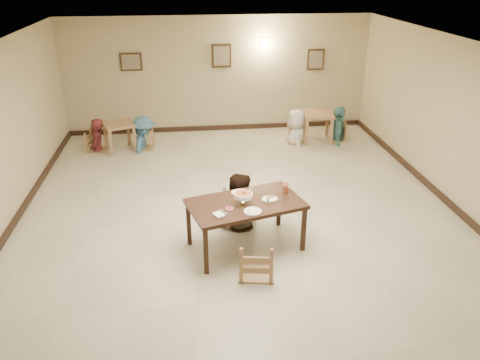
{
  "coord_description": "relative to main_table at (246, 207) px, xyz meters",
  "views": [
    {
      "loc": [
        -0.89,
        -7.26,
        4.19
      ],
      "look_at": [
        -0.05,
        -0.28,
        0.91
      ],
      "focal_mm": 35.0,
      "sensor_mm": 36.0,
      "label": 1
    }
  ],
  "objects": [
    {
      "name": "main_diner",
      "position": [
        -0.05,
        0.76,
        0.22
      ],
      "size": [
        1.0,
        0.81,
        1.9
      ],
      "primitive_type": "imported",
      "rotation": [
        0.0,
        0.0,
        3.04
      ],
      "color": "gray",
      "rests_on": "floor"
    },
    {
      "name": "baseboard_left",
      "position": [
        -3.93,
        0.9,
        -0.67
      ],
      "size": [
        0.06,
        10.0,
        0.12
      ],
      "primitive_type": "cube",
      "color": "black",
      "rests_on": "floor"
    },
    {
      "name": "drink_glass",
      "position": [
        0.68,
        0.25,
        0.16
      ],
      "size": [
        0.08,
        0.08,
        0.17
      ],
      "color": "white",
      "rests_on": "main_table"
    },
    {
      "name": "bg_table_right",
      "position": [
        2.47,
        4.72,
        -0.13
      ],
      "size": [
        0.83,
        0.83,
        0.74
      ],
      "rotation": [
        0.0,
        0.0,
        -0.13
      ],
      "color": "#9F754F",
      "rests_on": "floor"
    },
    {
      "name": "rice_plate_near",
      "position": [
        0.06,
        -0.32,
        0.1
      ],
      "size": [
        0.27,
        0.27,
        0.06
      ],
      "color": "white",
      "rests_on": "main_table"
    },
    {
      "name": "picture_b",
      "position": [
        0.14,
        5.86,
        1.27
      ],
      "size": [
        0.5,
        0.04,
        0.6
      ],
      "color": "#322012",
      "rests_on": "wall_back"
    },
    {
      "name": "main_table",
      "position": [
        0.0,
        0.0,
        0.0
      ],
      "size": [
        1.94,
        1.41,
        0.81
      ],
      "rotation": [
        0.0,
        0.0,
        0.27
      ],
      "color": "#321A0F",
      "rests_on": "floor"
    },
    {
      "name": "fried_plate",
      "position": [
        0.38,
        0.03,
        0.1
      ],
      "size": [
        0.25,
        0.25,
        0.06
      ],
      "color": "white",
      "rests_on": "main_table"
    },
    {
      "name": "baseboard_back",
      "position": [
        0.04,
        5.87,
        -0.67
      ],
      "size": [
        8.0,
        0.06,
        0.12
      ],
      "primitive_type": "cube",
      "color": "black",
      "rests_on": "floor"
    },
    {
      "name": "bg_diner_d",
      "position": [
        3.02,
        4.73,
        0.15
      ],
      "size": [
        0.68,
        1.11,
        1.77
      ],
      "primitive_type": "imported",
      "rotation": [
        0.0,
        0.0,
        1.32
      ],
      "color": "teal",
      "rests_on": "floor"
    },
    {
      "name": "wall_back",
      "position": [
        0.04,
        5.9,
        0.77
      ],
      "size": [
        10.0,
        0.0,
        10.0
      ],
      "primitive_type": "plane",
      "rotation": [
        1.57,
        0.0,
        0.0
      ],
      "color": "tan",
      "rests_on": "floor"
    },
    {
      "name": "napkin_cutlery",
      "position": [
        -0.44,
        -0.38,
        0.1
      ],
      "size": [
        0.22,
        0.27,
        0.03
      ],
      "color": "white",
      "rests_on": "main_table"
    },
    {
      "name": "curry_warmer",
      "position": [
        -0.04,
        -0.05,
        0.23
      ],
      "size": [
        0.32,
        0.29,
        0.26
      ],
      "color": "silver",
      "rests_on": "main_table"
    },
    {
      "name": "picture_c",
      "position": [
        2.64,
        5.86,
        1.12
      ],
      "size": [
        0.45,
        0.04,
        0.55
      ],
      "color": "#322012",
      "rests_on": "wall_back"
    },
    {
      "name": "bg_diner_b",
      "position": [
        -1.91,
        4.66,
        0.09
      ],
      "size": [
        0.72,
        1.12,
        1.64
      ],
      "primitive_type": "imported",
      "rotation": [
        0.0,
        0.0,
        1.47
      ],
      "color": "teal",
      "rests_on": "floor"
    },
    {
      "name": "bg_chair_lr",
      "position": [
        -1.91,
        4.66,
        -0.25
      ],
      "size": [
        0.45,
        0.45,
        0.97
      ],
      "rotation": [
        0.0,
        0.0,
        -1.62
      ],
      "color": "#A48357",
      "rests_on": "floor"
    },
    {
      "name": "bg_chair_ll",
      "position": [
        -3.03,
        4.65,
        -0.26
      ],
      "size": [
        0.45,
        0.45,
        0.95
      ],
      "rotation": [
        0.0,
        0.0,
        1.4
      ],
      "color": "#A48357",
      "rests_on": "floor"
    },
    {
      "name": "baseboard_right",
      "position": [
        4.01,
        0.9,
        -0.67
      ],
      "size": [
        0.06,
        10.0,
        0.12
      ],
      "primitive_type": "cube",
      "color": "black",
      "rests_on": "floor"
    },
    {
      "name": "chair_near",
      "position": [
        0.07,
        -0.73,
        -0.19
      ],
      "size": [
        0.51,
        0.51,
        1.09
      ],
      "rotation": [
        0.0,
        0.0,
        2.97
      ],
      "color": "#A48357",
      "rests_on": "floor"
    },
    {
      "name": "bg_table_left",
      "position": [
        -2.47,
        4.63,
        -0.18
      ],
      "size": [
        0.89,
        0.89,
        0.69
      ],
      "rotation": [
        0.0,
        0.0,
        0.36
      ],
      "color": "#9F754F",
      "rests_on": "floor"
    },
    {
      "name": "bg_chair_rr",
      "position": [
        3.02,
        4.73,
        -0.29
      ],
      "size": [
        0.42,
        0.42,
        0.89
      ],
      "rotation": [
        0.0,
        0.0,
        -1.8
      ],
      "color": "#A48357",
      "rests_on": "floor"
    },
    {
      "name": "bg_chair_rl",
      "position": [
        1.91,
        4.67,
        -0.29
      ],
      "size": [
        0.42,
        0.42,
        0.89
      ],
      "rotation": [
        0.0,
        0.0,
        1.47
      ],
      "color": "#A48357",
      "rests_on": "floor"
    },
    {
      "name": "chili_dish",
      "position": [
        -0.27,
        -0.19,
        0.09
      ],
      "size": [
        0.11,
        0.11,
        0.02
      ],
      "color": "white",
      "rests_on": "main_table"
    },
    {
      "name": "wall_right",
      "position": [
        4.04,
        0.9,
        0.77
      ],
      "size": [
        0.0,
        10.0,
        10.0
      ],
      "primitive_type": "plane",
      "rotation": [
        1.57,
        0.0,
        -1.57
      ],
      "color": "tan",
      "rests_on": "floor"
    },
    {
      "name": "floor",
      "position": [
        0.04,
        0.9,
        -0.73
      ],
      "size": [
        10.0,
        10.0,
        0.0
      ],
      "primitive_type": "plane",
      "color": "beige",
      "rests_on": "ground"
    },
    {
      "name": "bg_diner_a",
      "position": [
        -3.03,
        4.65,
        0.07
      ],
      "size": [
        0.4,
        0.6,
        1.61
      ],
      "primitive_type": "imported",
      "rotation": [
        0.0,
        0.0,
        4.69
      ],
      "color": "#511A1F",
      "rests_on": "floor"
    },
    {
      "name": "wall_sconce",
      "position": [
        1.24,
        5.86,
        1.57
      ],
      "size": [
        0.16,
        0.05,
        0.22
      ],
      "primitive_type": "cube",
      "color": "#FFD88C",
      "rests_on": "wall_back"
    },
    {
      "name": "picture_a",
      "position": [
        -2.16,
        5.86,
        1.17
      ],
      "size": [
        0.55,
        0.04,
        0.45
      ],
      "color": "#322012",
      "rests_on": "wall_back"
    },
    {
      "name": "ceiling",
      "position": [
        0.04,
        0.9,
        2.27
      ],
      "size": [
        10.0,
        10.0,
        0.0
      ],
      "primitive_type": "plane",
      "color": "silver",
      "rests_on": "wall_back"
    },
    {
      "name": "bg_diner_c",
      "position": [
        1.91,
        4.67,
        0.13
      ],
      "size": [
        0.56,
        0.85,
        1.72
      ],
      "primitive_type": "imported",
      "rotation": [
        0.0,
        0.0,
        4.7
      ],
      "color": "silver",
      "rests_on": "floor"
    },
    {
      "name": "chair_far",
      "position": [
        -0.09,
        0.84,
        -0.22
      ],
      "size": [
        0.48,
        0.48,
        1.03
      ],
      "rotation": [
        0.0,
        0.0,
        -0.24
      ],
      "color": "#A48357",
      "rests_on": "floor"
    },
    {
      "name": "rice_plate_far",
      "position": [
        -0.04,
        0.32,
        0.1
      ],
      "size": [
        0.29,
        0.29,
        0.07
      ],
      "color": "white",
      "rests_on": "main_table"
    }
  ]
}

